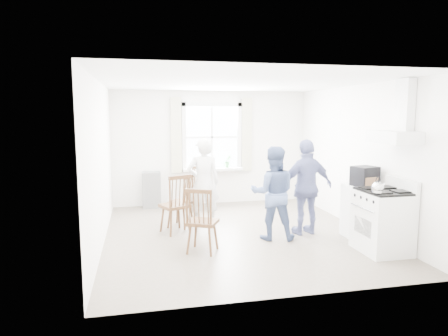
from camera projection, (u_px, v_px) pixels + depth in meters
room_shell at (238, 160)px, 6.81m from camera, size 4.62×5.12×2.64m
window_assembly at (212, 141)px, 9.16m from camera, size 1.88×0.24×1.70m
range_hood at (398, 126)px, 5.85m from camera, size 0.45×0.76×0.94m
shelf_unit at (152, 190)px, 8.89m from camera, size 0.40×0.30×0.80m
gas_stove at (383, 221)px, 6.01m from camera, size 0.68×0.76×1.12m
kettle at (378, 188)px, 5.68m from camera, size 0.17×0.17×0.25m
low_cabinet at (361, 212)px, 6.70m from camera, size 0.50×0.55×0.90m
stereo_stack at (365, 176)px, 6.57m from camera, size 0.43×0.40×0.32m
cardboard_box at (368, 182)px, 6.48m from camera, size 0.26×0.19×0.16m
windsor_chair_a at (178, 198)px, 6.89m from camera, size 0.58×0.58×1.05m
windsor_chair_b at (200, 214)px, 5.88m from camera, size 0.57×0.56×1.01m
windsor_chair_c at (186, 195)px, 7.32m from camera, size 0.56×0.57×0.99m
person_left at (204, 183)px, 7.33m from camera, size 0.60×0.60×1.64m
person_mid at (273, 193)px, 6.61m from camera, size 0.92×0.92×1.56m
person_right at (307, 187)px, 6.88m from camera, size 1.08×1.08×1.65m
potted_plant at (228, 161)px, 9.21m from camera, size 0.18×0.18×0.29m
windsor_chair_d at (201, 183)px, 8.67m from camera, size 0.53×0.52×0.98m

